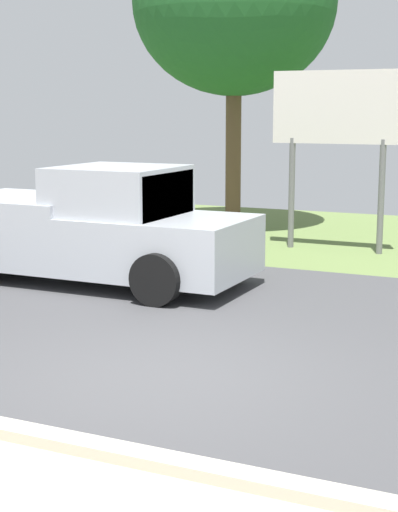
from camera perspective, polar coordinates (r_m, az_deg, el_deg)
ground_plane at (r=11.16m, az=4.51°, el=-4.19°), size 40.00×22.00×0.20m
pickup_truck at (r=12.99m, az=-7.51°, el=1.95°), size 5.20×2.28×1.88m
roadside_billboard at (r=15.89m, az=9.84°, el=9.49°), size 2.60×0.12×3.50m
tree_center_back at (r=18.91m, az=2.54°, el=17.60°), size 4.61×4.61×7.25m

